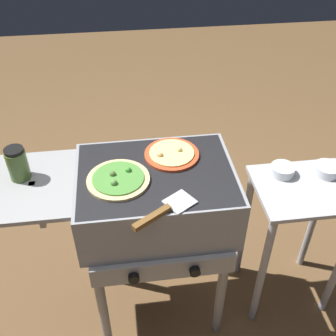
# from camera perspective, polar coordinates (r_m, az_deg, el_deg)

# --- Properties ---
(ground_plane) EXTENTS (8.00, 8.00, 0.00)m
(ground_plane) POSITION_cam_1_polar(r_m,az_deg,el_deg) (2.29, -1.30, -18.24)
(ground_plane) COLOR brown
(grill) EXTENTS (0.96, 0.53, 0.90)m
(grill) POSITION_cam_1_polar(r_m,az_deg,el_deg) (1.70, -2.12, -4.55)
(grill) COLOR gray
(grill) RESTS_ON ground_plane
(pizza_veggie) EXTENTS (0.25, 0.25, 0.04)m
(pizza_veggie) POSITION_cam_1_polar(r_m,az_deg,el_deg) (1.58, -7.00, -1.56)
(pizza_veggie) COLOR #E0C17F
(pizza_veggie) RESTS_ON grill
(pizza_cheese) EXTENTS (0.23, 0.23, 0.03)m
(pizza_cheese) POSITION_cam_1_polar(r_m,az_deg,el_deg) (1.69, 0.50, 1.98)
(pizza_cheese) COLOR #C64723
(pizza_cheese) RESTS_ON grill
(sauce_jar) EXTENTS (0.08, 0.08, 0.14)m
(sauce_jar) POSITION_cam_1_polar(r_m,az_deg,el_deg) (1.65, -20.39, 0.57)
(sauce_jar) COLOR #4C6B2D
(sauce_jar) RESTS_ON grill
(spatula) EXTENTS (0.25, 0.19, 0.02)m
(spatula) POSITION_cam_1_polar(r_m,az_deg,el_deg) (1.44, -0.60, -6.04)
(spatula) COLOR #B7BABF
(spatula) RESTS_ON grill
(prep_table) EXTENTS (0.44, 0.36, 0.75)m
(prep_table) POSITION_cam_1_polar(r_m,az_deg,el_deg) (2.02, 17.58, -7.07)
(prep_table) COLOR #B2B2B7
(prep_table) RESTS_ON ground_plane
(topping_bowl_near) EXTENTS (0.11, 0.11, 0.04)m
(topping_bowl_near) POSITION_cam_1_polar(r_m,az_deg,el_deg) (1.97, 21.39, -0.26)
(topping_bowl_near) COLOR silver
(topping_bowl_near) RESTS_ON prep_table
(topping_bowl_far) EXTENTS (0.11, 0.11, 0.04)m
(topping_bowl_far) POSITION_cam_1_polar(r_m,az_deg,el_deg) (1.90, 15.76, -0.34)
(topping_bowl_far) COLOR silver
(topping_bowl_far) RESTS_ON prep_table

